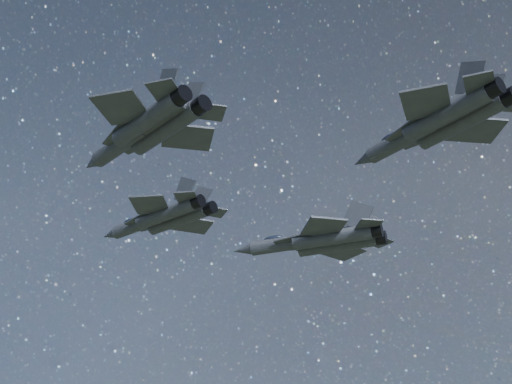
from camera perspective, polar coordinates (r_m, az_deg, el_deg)
The scene contains 4 objects.
jet_lead at distance 86.80m, azimuth -7.39°, elevation -2.02°, with size 18.78×13.06×4.72m.
jet_left at distance 83.93m, azimuth 5.30°, elevation -3.87°, with size 19.62×13.63×4.93m.
jet_right at distance 62.54m, azimuth -8.67°, elevation 5.10°, with size 17.78×11.94×4.49m.
jet_slot at distance 64.21m, azimuth 14.53°, elevation 5.45°, with size 17.69×11.72×4.51m.
Camera 1 is at (35.79, -58.49, 120.70)m, focal length 50.00 mm.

